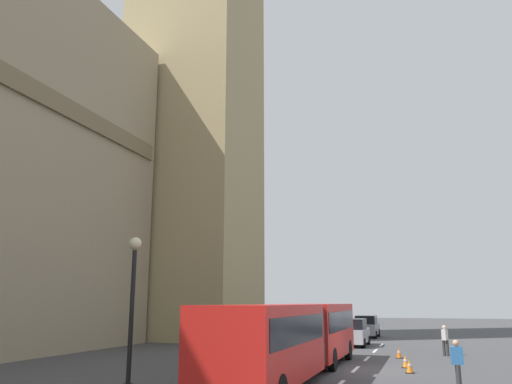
{
  "coord_description": "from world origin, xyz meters",
  "views": [
    {
      "loc": [
        -23.87,
        -3.28,
        2.98
      ],
      "look_at": [
        0.63,
        4.94,
        8.72
      ],
      "focal_mm": 34.92,
      "sensor_mm": 36.0,
      "label": 1
    }
  ],
  "objects_px": {
    "sedan_trailing": "(367,327)",
    "pedestrian_near_cones": "(457,363)",
    "pedestrian_by_kerb": "(445,339)",
    "traffic_cone_east": "(399,353)",
    "traffic_cone_middle": "(405,361)",
    "traffic_cone_west": "(409,366)",
    "articulated_bus": "(296,332)",
    "street_lamp": "(132,300)",
    "sedan_lead": "(354,332)"
  },
  "relations": [
    {
      "from": "articulated_bus",
      "to": "traffic_cone_east",
      "type": "bearing_deg",
      "value": -23.49
    },
    {
      "from": "sedan_lead",
      "to": "traffic_cone_west",
      "type": "distance_m",
      "value": 13.61
    },
    {
      "from": "sedan_lead",
      "to": "traffic_cone_middle",
      "type": "xyz_separation_m",
      "value": [
        -11.15,
        -3.88,
        -0.63
      ]
    },
    {
      "from": "street_lamp",
      "to": "pedestrian_near_cones",
      "type": "xyz_separation_m",
      "value": [
        3.99,
        -10.65,
        -2.14
      ]
    },
    {
      "from": "traffic_cone_west",
      "to": "street_lamp",
      "type": "bearing_deg",
      "value": 132.06
    },
    {
      "from": "articulated_bus",
      "to": "sedan_lead",
      "type": "bearing_deg",
      "value": -0.97
    },
    {
      "from": "sedan_trailing",
      "to": "traffic_cone_west",
      "type": "height_order",
      "value": "sedan_trailing"
    },
    {
      "from": "pedestrian_by_kerb",
      "to": "articulated_bus",
      "type": "bearing_deg",
      "value": 149.69
    },
    {
      "from": "articulated_bus",
      "to": "sedan_trailing",
      "type": "height_order",
      "value": "articulated_bus"
    },
    {
      "from": "sedan_trailing",
      "to": "pedestrian_near_cones",
      "type": "distance_m",
      "value": 26.88
    },
    {
      "from": "street_lamp",
      "to": "sedan_trailing",
      "type": "bearing_deg",
      "value": -8.83
    },
    {
      "from": "sedan_trailing",
      "to": "traffic_cone_west",
      "type": "bearing_deg",
      "value": -169.3
    },
    {
      "from": "pedestrian_by_kerb",
      "to": "traffic_cone_east",
      "type": "bearing_deg",
      "value": 130.2
    },
    {
      "from": "sedan_trailing",
      "to": "traffic_cone_east",
      "type": "xyz_separation_m",
      "value": [
        -16.28,
        -3.46,
        -0.63
      ]
    },
    {
      "from": "articulated_bus",
      "to": "traffic_cone_middle",
      "type": "xyz_separation_m",
      "value": [
        4.29,
        -4.14,
        -1.46
      ]
    },
    {
      "from": "street_lamp",
      "to": "traffic_cone_west",
      "type": "bearing_deg",
      "value": -47.94
    },
    {
      "from": "traffic_cone_west",
      "to": "street_lamp",
      "type": "distance_m",
      "value": 12.28
    },
    {
      "from": "traffic_cone_middle",
      "to": "traffic_cone_east",
      "type": "xyz_separation_m",
      "value": [
        4.1,
        0.5,
        0.0
      ]
    },
    {
      "from": "sedan_trailing",
      "to": "pedestrian_by_kerb",
      "type": "distance_m",
      "value": 15.37
    },
    {
      "from": "traffic_cone_middle",
      "to": "pedestrian_by_kerb",
      "type": "distance_m",
      "value": 6.54
    },
    {
      "from": "sedan_trailing",
      "to": "street_lamp",
      "type": "bearing_deg",
      "value": 171.17
    },
    {
      "from": "traffic_cone_middle",
      "to": "pedestrian_near_cones",
      "type": "xyz_separation_m",
      "value": [
        -5.84,
        -2.0,
        0.63
      ]
    },
    {
      "from": "traffic_cone_middle",
      "to": "traffic_cone_east",
      "type": "distance_m",
      "value": 4.13
    },
    {
      "from": "traffic_cone_west",
      "to": "pedestrian_by_kerb",
      "type": "xyz_separation_m",
      "value": [
        8.01,
        -1.75,
        0.63
      ]
    },
    {
      "from": "sedan_lead",
      "to": "traffic_cone_east",
      "type": "xyz_separation_m",
      "value": [
        -7.05,
        -3.39,
        -0.63
      ]
    },
    {
      "from": "sedan_lead",
      "to": "traffic_cone_east",
      "type": "bearing_deg",
      "value": -154.36
    },
    {
      "from": "street_lamp",
      "to": "pedestrian_by_kerb",
      "type": "relative_size",
      "value": 3.12
    },
    {
      "from": "sedan_trailing",
      "to": "pedestrian_near_cones",
      "type": "relative_size",
      "value": 2.6
    },
    {
      "from": "sedan_trailing",
      "to": "traffic_cone_middle",
      "type": "xyz_separation_m",
      "value": [
        -20.37,
        -3.96,
        -0.63
      ]
    },
    {
      "from": "sedan_trailing",
      "to": "traffic_cone_middle",
      "type": "relative_size",
      "value": 7.59
    },
    {
      "from": "articulated_bus",
      "to": "pedestrian_by_kerb",
      "type": "bearing_deg",
      "value": -30.31
    },
    {
      "from": "articulated_bus",
      "to": "sedan_trailing",
      "type": "distance_m",
      "value": 24.68
    },
    {
      "from": "pedestrian_near_cones",
      "to": "traffic_cone_west",
      "type": "bearing_deg",
      "value": 23.68
    },
    {
      "from": "sedan_lead",
      "to": "pedestrian_by_kerb",
      "type": "distance_m",
      "value": 7.68
    },
    {
      "from": "sedan_trailing",
      "to": "traffic_cone_west",
      "type": "distance_m",
      "value": 22.58
    },
    {
      "from": "traffic_cone_middle",
      "to": "pedestrian_near_cones",
      "type": "relative_size",
      "value": 0.34
    },
    {
      "from": "traffic_cone_east",
      "to": "pedestrian_near_cones",
      "type": "xyz_separation_m",
      "value": [
        -9.93,
        -2.5,
        0.63
      ]
    },
    {
      "from": "sedan_lead",
      "to": "traffic_cone_east",
      "type": "height_order",
      "value": "sedan_lead"
    },
    {
      "from": "articulated_bus",
      "to": "traffic_cone_west",
      "type": "bearing_deg",
      "value": -60.45
    },
    {
      "from": "traffic_cone_east",
      "to": "sedan_trailing",
      "type": "bearing_deg",
      "value": 12.01
    },
    {
      "from": "articulated_bus",
      "to": "pedestrian_near_cones",
      "type": "height_order",
      "value": "articulated_bus"
    },
    {
      "from": "pedestrian_near_cones",
      "to": "pedestrian_by_kerb",
      "type": "bearing_deg",
      "value": 0.07
    },
    {
      "from": "traffic_cone_middle",
      "to": "sedan_trailing",
      "type": "bearing_deg",
      "value": 11.0
    },
    {
      "from": "traffic_cone_east",
      "to": "pedestrian_near_cones",
      "type": "bearing_deg",
      "value": -165.89
    },
    {
      "from": "sedan_trailing",
      "to": "street_lamp",
      "type": "relative_size",
      "value": 0.83
    },
    {
      "from": "articulated_bus",
      "to": "pedestrian_by_kerb",
      "type": "xyz_separation_m",
      "value": [
        10.49,
        -6.13,
        -0.83
      ]
    },
    {
      "from": "sedan_trailing",
      "to": "street_lamp",
      "type": "xyz_separation_m",
      "value": [
        -30.2,
        4.69,
        2.14
      ]
    },
    {
      "from": "traffic_cone_west",
      "to": "pedestrian_by_kerb",
      "type": "relative_size",
      "value": 0.34
    },
    {
      "from": "sedan_trailing",
      "to": "pedestrian_by_kerb",
      "type": "height_order",
      "value": "sedan_trailing"
    },
    {
      "from": "pedestrian_by_kerb",
      "to": "sedan_lead",
      "type": "bearing_deg",
      "value": 49.83
    }
  ]
}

